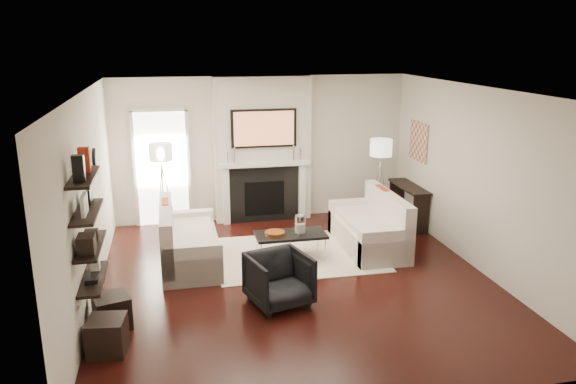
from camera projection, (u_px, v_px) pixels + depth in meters
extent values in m
plane|color=black|center=(297.00, 280.00, 8.08)|extent=(6.00, 6.00, 0.00)
plane|color=white|center=(297.00, 90.00, 7.37)|extent=(6.00, 6.00, 0.00)
plane|color=silver|center=(262.00, 149.00, 10.55)|extent=(5.50, 0.00, 5.50)
plane|color=silver|center=(373.00, 277.00, 4.89)|extent=(5.50, 0.00, 5.50)
plane|color=silver|center=(88.00, 201.00, 7.17)|extent=(0.00, 6.00, 6.00)
plane|color=silver|center=(478.00, 179.00, 8.27)|extent=(0.00, 6.00, 6.00)
cube|color=silver|center=(263.00, 150.00, 10.44)|extent=(1.80, 0.25, 2.70)
cube|color=black|center=(264.00, 195.00, 10.53)|extent=(1.30, 0.02, 1.04)
cube|color=black|center=(264.00, 198.00, 10.54)|extent=(0.75, 0.02, 0.65)
cube|color=white|center=(226.00, 196.00, 10.35)|extent=(0.12, 0.08, 1.10)
cube|color=white|center=(302.00, 191.00, 10.64)|extent=(0.12, 0.08, 1.10)
cube|color=white|center=(264.00, 164.00, 10.32)|extent=(1.70, 0.18, 0.07)
cube|color=black|center=(264.00, 128.00, 10.17)|extent=(1.20, 0.06, 0.70)
cube|color=#BF723F|center=(264.00, 129.00, 10.14)|extent=(1.10, 0.00, 0.62)
cylinder|color=silver|center=(234.00, 155.00, 10.17)|extent=(0.04, 0.04, 0.30)
cylinder|color=silver|center=(227.00, 157.00, 10.15)|extent=(0.04, 0.04, 0.24)
cylinder|color=silver|center=(294.00, 153.00, 10.39)|extent=(0.04, 0.04, 0.30)
cylinder|color=silver|center=(300.00, 154.00, 10.43)|extent=(0.04, 0.04, 0.24)
cube|color=white|center=(162.00, 169.00, 10.24)|extent=(0.90, 0.02, 2.10)
cube|color=white|center=(135.00, 171.00, 10.13)|extent=(0.06, 0.06, 2.16)
cube|color=white|center=(189.00, 168.00, 10.32)|extent=(0.06, 0.06, 2.16)
cube|color=white|center=(158.00, 110.00, 9.94)|extent=(1.02, 0.06, 0.06)
cube|color=beige|center=(297.00, 254.00, 9.01)|extent=(2.60, 2.00, 0.01)
cube|color=silver|center=(190.00, 251.00, 8.61)|extent=(0.85, 1.80, 0.42)
cube|color=silver|center=(167.00, 233.00, 8.46)|extent=(0.18, 1.80, 0.80)
cube|color=silver|center=(192.00, 265.00, 7.82)|extent=(0.85, 0.18, 0.60)
cube|color=silver|center=(188.00, 228.00, 9.35)|extent=(0.85, 0.18, 0.60)
cube|color=silver|center=(193.00, 234.00, 8.55)|extent=(0.63, 1.44, 0.10)
cube|color=#B22F15|center=(166.00, 214.00, 8.69)|extent=(0.10, 0.42, 0.42)
cube|color=black|center=(166.00, 227.00, 8.13)|extent=(0.10, 0.40, 0.40)
cube|color=silver|center=(368.00, 236.00, 9.25)|extent=(0.85, 1.80, 0.42)
cube|color=silver|center=(388.00, 216.00, 9.24)|extent=(0.18, 1.80, 0.80)
cube|color=silver|center=(386.00, 248.00, 8.47)|extent=(0.85, 0.18, 0.60)
cube|color=silver|center=(352.00, 216.00, 9.99)|extent=(0.85, 0.18, 0.60)
cube|color=silver|center=(366.00, 221.00, 9.17)|extent=(0.63, 1.44, 0.10)
cube|color=#B22F15|center=(382.00, 199.00, 9.46)|extent=(0.10, 0.42, 0.42)
cube|color=black|center=(396.00, 210.00, 8.90)|extent=(0.10, 0.40, 0.40)
cube|color=black|center=(291.00, 235.00, 8.74)|extent=(1.10, 0.55, 0.04)
cylinder|color=silver|center=(261.00, 255.00, 8.49)|extent=(0.02, 0.02, 0.38)
cylinder|color=silver|center=(325.00, 250.00, 8.69)|extent=(0.02, 0.02, 0.38)
cylinder|color=silver|center=(257.00, 245.00, 8.90)|extent=(0.02, 0.02, 0.38)
cylinder|color=silver|center=(318.00, 240.00, 9.10)|extent=(0.02, 0.02, 0.38)
cylinder|color=white|center=(300.00, 224.00, 8.73)|extent=(0.17, 0.17, 0.29)
cylinder|color=white|center=(300.00, 228.00, 8.75)|extent=(0.11, 0.11, 0.16)
cylinder|color=#A7531B|center=(275.00, 233.00, 8.68)|extent=(0.31, 0.31, 0.05)
imported|color=black|center=(279.00, 277.00, 7.26)|extent=(0.89, 0.86, 0.75)
cylinder|color=silver|center=(163.00, 199.00, 9.97)|extent=(0.02, 0.02, 1.20)
cylinder|color=white|center=(161.00, 152.00, 9.75)|extent=(0.40, 0.40, 0.30)
cylinder|color=silver|center=(170.00, 198.00, 9.99)|extent=(0.25, 0.02, 1.23)
cylinder|color=silver|center=(160.00, 198.00, 10.05)|extent=(0.14, 0.22, 1.23)
cylinder|color=silver|center=(160.00, 200.00, 9.87)|extent=(0.14, 0.22, 1.23)
cylinder|color=silver|center=(379.00, 193.00, 10.36)|extent=(0.02, 0.02, 1.20)
cylinder|color=white|center=(381.00, 148.00, 10.13)|extent=(0.40, 0.40, 0.30)
cylinder|color=silver|center=(385.00, 193.00, 10.38)|extent=(0.25, 0.02, 1.23)
cylinder|color=silver|center=(374.00, 192.00, 10.44)|extent=(0.14, 0.22, 1.23)
cylinder|color=silver|center=(378.00, 194.00, 10.26)|extent=(0.14, 0.22, 1.23)
cube|color=black|center=(409.00, 187.00, 10.28)|extent=(0.35, 1.20, 0.04)
cube|color=black|center=(421.00, 215.00, 9.86)|extent=(0.30, 0.04, 0.71)
cube|color=black|center=(397.00, 198.00, 10.90)|extent=(0.30, 0.04, 0.71)
cube|color=tan|center=(419.00, 142.00, 10.15)|extent=(0.03, 0.70, 0.70)
cube|color=black|center=(94.00, 279.00, 6.43)|extent=(0.25, 1.00, 0.03)
cube|color=black|center=(90.00, 246.00, 6.32)|extent=(0.25, 1.00, 0.04)
cube|color=black|center=(87.00, 212.00, 6.22)|extent=(0.25, 1.00, 0.04)
cube|color=black|center=(84.00, 177.00, 6.11)|extent=(0.25, 1.00, 0.04)
cube|color=black|center=(79.00, 168.00, 5.82)|extent=(0.12, 0.10, 0.28)
cube|color=#B22F15|center=(84.00, 160.00, 6.23)|extent=(0.12, 0.10, 0.28)
cube|color=white|center=(84.00, 205.00, 6.05)|extent=(0.04, 0.30, 0.22)
cube|color=black|center=(89.00, 196.00, 6.46)|extent=(0.04, 0.22, 0.18)
cube|color=black|center=(86.00, 244.00, 6.05)|extent=(0.18, 0.25, 0.20)
cube|color=black|center=(92.00, 235.00, 6.46)|extent=(0.15, 0.12, 0.12)
cube|color=black|center=(92.00, 279.00, 6.32)|extent=(0.14, 0.20, 0.05)
cube|color=white|center=(95.00, 263.00, 6.61)|extent=(0.10, 0.10, 0.18)
cylinder|color=black|center=(95.00, 160.00, 7.93)|extent=(0.04, 0.34, 0.34)
cylinder|color=white|center=(97.00, 160.00, 7.94)|extent=(0.01, 0.29, 0.29)
cube|color=black|center=(112.00, 312.00, 6.71)|extent=(0.50, 0.50, 0.40)
cube|color=black|center=(107.00, 335.00, 6.18)|extent=(0.45, 0.45, 0.40)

